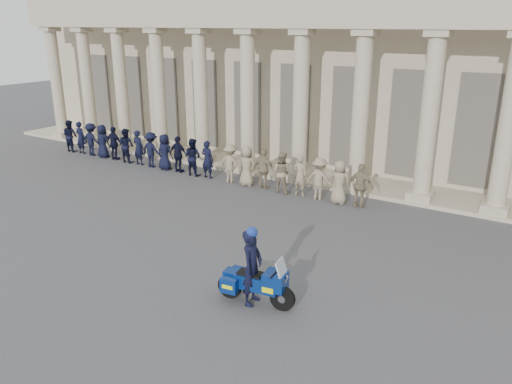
# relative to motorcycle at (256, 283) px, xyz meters

# --- Properties ---
(ground) EXTENTS (90.00, 90.00, 0.00)m
(ground) POSITION_rel_motorcycle_xyz_m (-2.44, 1.41, -0.56)
(ground) COLOR #414143
(ground) RESTS_ON ground
(building) EXTENTS (40.00, 12.50, 9.00)m
(building) POSITION_rel_motorcycle_xyz_m (-2.44, 16.16, 3.96)
(building) COLOR tan
(building) RESTS_ON ground
(officer_rank) EXTENTS (17.03, 0.63, 1.67)m
(officer_rank) POSITION_rel_motorcycle_xyz_m (-8.43, 7.70, 0.27)
(officer_rank) COLOR black
(officer_rank) RESTS_ON ground
(motorcycle) EXTENTS (2.02, 0.89, 1.30)m
(motorcycle) POSITION_rel_motorcycle_xyz_m (0.00, 0.00, 0.00)
(motorcycle) COLOR black
(motorcycle) RESTS_ON ground
(rider) EXTENTS (0.54, 0.75, 2.00)m
(rider) POSITION_rel_motorcycle_xyz_m (-0.11, -0.02, 0.43)
(rider) COLOR black
(rider) RESTS_ON ground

